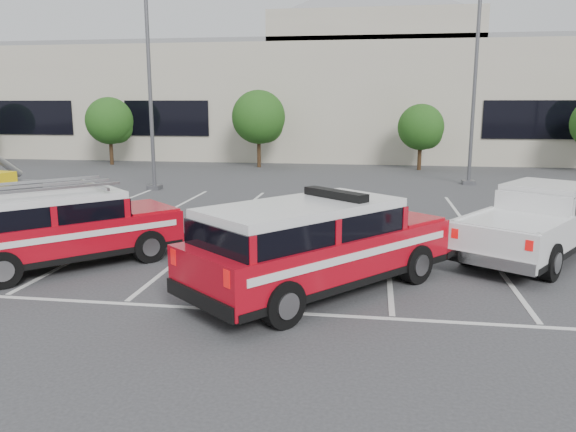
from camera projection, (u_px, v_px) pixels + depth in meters
The scene contains 11 objects.
ground at pixel (278, 270), 13.81m from camera, with size 120.00×120.00×0.00m, color #353537.
stall_markings at pixel (301, 229), 18.17m from camera, with size 23.00×15.00×0.01m, color silver.
convention_building at pixel (349, 94), 43.72m from camera, with size 60.00×16.99×13.20m.
tree_left at pixel (111, 122), 36.84m from camera, with size 3.07×3.07×4.42m.
tree_mid_left at pixel (260, 119), 35.30m from camera, with size 3.37×3.37×4.85m.
tree_mid_right at pixel (422, 129), 33.91m from camera, with size 2.77×2.77×3.99m.
light_pole_left at pixel (149, 77), 25.60m from camera, with size 0.90×0.60×10.24m.
light_pole_mid at pixel (475, 79), 27.24m from camera, with size 0.90×0.60×10.24m.
fire_chief_suv at pixel (318, 252), 12.05m from camera, with size 5.72×6.16×2.17m.
white_pickup at pixel (538, 228), 14.93m from camera, with size 5.19×6.33×1.90m.
ladder_suv at pixel (63, 233), 13.97m from camera, with size 5.24×5.33×2.12m.
Camera 1 is at (2.27, -13.08, 4.02)m, focal length 35.00 mm.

